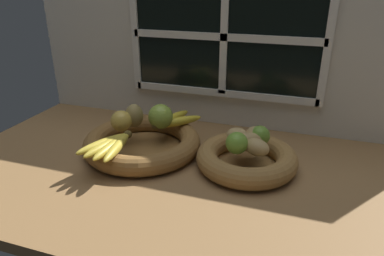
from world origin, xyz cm
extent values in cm
cube|color=olive|center=(0.00, 0.00, -1.50)|extent=(140.00, 90.00, 3.00)
cube|color=silver|center=(0.00, 30.00, 27.50)|extent=(140.00, 3.00, 55.00)
cube|color=black|center=(0.00, 28.10, 31.00)|extent=(64.00, 0.80, 38.00)
cube|color=white|center=(0.00, 27.50, 31.00)|extent=(2.40, 1.20, 38.00)
cube|color=white|center=(0.00, 27.50, 31.00)|extent=(64.00, 1.20, 2.40)
cube|color=white|center=(-32.00, 27.50, 31.00)|extent=(2.40, 1.20, 40.40)
cube|color=white|center=(32.00, 27.50, 31.00)|extent=(2.40, 1.20, 40.40)
cube|color=white|center=(0.00, 27.50, 12.00)|extent=(64.00, 1.20, 2.40)
cylinder|color=brown|center=(-17.73, -0.06, 0.50)|extent=(24.08, 24.08, 1.00)
torus|color=brown|center=(-17.73, -0.06, 2.94)|extent=(35.26, 35.26, 5.89)
cylinder|color=olive|center=(14.08, -0.06, 0.50)|extent=(18.10, 18.10, 1.00)
torus|color=olive|center=(14.08, -0.06, 2.94)|extent=(27.96, 27.96, 5.89)
sphere|color=gold|center=(-24.35, 0.49, 9.09)|extent=(6.40, 6.40, 6.40)
sphere|color=#8CAD3D|center=(-13.88, 5.68, 9.72)|extent=(7.65, 7.65, 7.65)
ellipsoid|color=olive|center=(-22.06, 4.05, 9.57)|extent=(6.47, 6.63, 7.37)
ellipsoid|color=gold|center=(-23.39, -12.08, 7.23)|extent=(9.35, 16.32, 2.68)
ellipsoid|color=gold|center=(-21.91, -12.59, 7.23)|extent=(6.56, 16.87, 2.68)
ellipsoid|color=gold|center=(-20.36, -12.81, 7.23)|extent=(3.54, 16.82, 2.68)
ellipsoid|color=gold|center=(-18.80, -12.75, 7.23)|extent=(4.91, 16.92, 2.68)
sphere|color=brown|center=(-19.93, -4.47, 7.23)|extent=(2.41, 2.41, 2.41)
ellipsoid|color=gold|center=(-9.30, 9.30, 7.24)|extent=(12.92, 13.26, 2.70)
ellipsoid|color=gold|center=(-12.21, 11.08, 7.24)|extent=(7.71, 15.83, 2.70)
ellipsoid|color=gold|center=(-15.60, 11.47, 7.24)|extent=(4.31, 16.01, 2.70)
sphere|color=brown|center=(-14.79, 3.61, 7.24)|extent=(2.43, 2.43, 2.43)
ellipsoid|color=tan|center=(10.85, 2.45, 8.09)|extent=(9.21, 9.30, 4.40)
ellipsoid|color=tan|center=(16.95, -2.93, 8.16)|extent=(8.05, 6.58, 4.55)
ellipsoid|color=tan|center=(15.87, 3.88, 8.48)|extent=(7.20, 6.91, 5.18)
ellipsoid|color=#A38451|center=(14.08, -0.06, 8.23)|extent=(9.06, 7.43, 4.68)
sphere|color=#6B9E33|center=(11.76, -3.54, 8.86)|extent=(5.94, 5.94, 5.94)
sphere|color=olive|center=(16.78, 3.41, 8.71)|extent=(5.64, 5.64, 5.64)
cone|color=red|center=(14.06, -2.04, 7.07)|extent=(10.96, 6.44, 2.36)
camera|label=1|loc=(26.59, -85.65, 49.23)|focal=32.68mm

